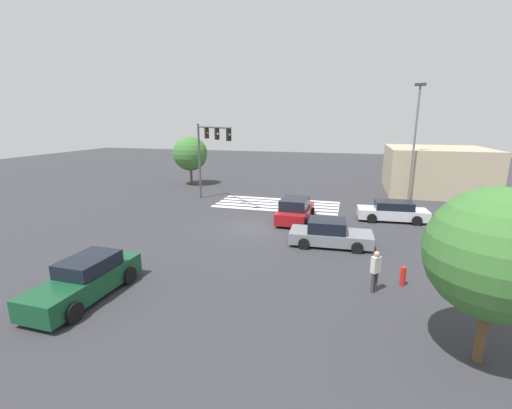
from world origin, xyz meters
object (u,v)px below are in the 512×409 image
car_0 (330,234)px  car_1 (295,210)px  tree_corner_b (190,154)px  tree_corner_a (496,254)px  car_4 (86,279)px  fire_hydrant (403,276)px  traffic_signal_mast (209,145)px  street_light_pole_a (415,134)px  pedestrian (376,269)px  car_3 (393,211)px

car_0 → car_1: size_ratio=0.99×
car_1 → tree_corner_b: bearing=52.2°
tree_corner_a → tree_corner_b: 30.59m
car_4 → fire_hydrant: (-11.82, -4.26, -0.29)m
car_0 → tree_corner_b: tree_corner_b is taller
traffic_signal_mast → car_1: size_ratio=1.42×
car_4 → street_light_pole_a: street_light_pole_a is taller
car_4 → pedestrian: bearing=108.5°
car_0 → tree_corner_b: bearing=133.6°
tree_corner_a → fire_hydrant: tree_corner_a is taller
pedestrian → fire_hydrant: (-1.17, -0.90, -0.53)m
car_1 → car_3: car_1 is taller
car_3 → fire_hydrant: bearing=82.7°
fire_hydrant → traffic_signal_mast: bearing=-40.6°
traffic_signal_mast → street_light_pole_a: bearing=63.2°
traffic_signal_mast → car_3: (-13.93, 1.48, -4.09)m
car_4 → pedestrian: 11.17m
pedestrian → tree_corner_b: tree_corner_b is taller
car_1 → fire_hydrant: 10.00m
traffic_signal_mast → car_4: (-1.53, 15.68, -4.02)m
car_0 → street_light_pole_a: 14.72m
car_3 → car_1: bearing=11.8°
pedestrian → street_light_pole_a: (-3.70, -17.54, 4.60)m
traffic_signal_mast → car_3: traffic_signal_mast is taller
car_4 → pedestrian: (-10.65, -3.35, 0.24)m
car_4 → tree_corner_b: size_ratio=0.94×
car_3 → tree_corner_a: bearing=89.5°
car_3 → fire_hydrant: (0.58, 9.94, -0.22)m
pedestrian → fire_hydrant: size_ratio=2.00×
traffic_signal_mast → street_light_pole_a: street_light_pole_a is taller
tree_corner_a → fire_hydrant: (1.42, -4.36, -2.81)m
car_1 → tree_corner_a: tree_corner_a is taller
car_0 → car_4: car_4 is taller
tree_corner_a → street_light_pole_a: bearing=-93.0°
tree_corner_b → traffic_signal_mast: bearing=125.6°
car_0 → car_4: (8.59, 8.28, 0.08)m
car_0 → tree_corner_b: 21.47m
car_0 → tree_corner_a: (-4.65, 8.38, 2.59)m
street_light_pole_a → car_0: bearing=65.5°
car_3 → tree_corner_b: bearing=-28.6°
traffic_signal_mast → car_1: 9.16m
tree_corner_a → traffic_signal_mast: bearing=-46.9°
traffic_signal_mast → pedestrian: size_ratio=3.72×
tree_corner_b → tree_corner_a: bearing=130.9°
car_1 → car_4: car_1 is taller
traffic_signal_mast → car_1: (-7.57, 3.27, -4.00)m
car_1 → tree_corner_a: 14.65m
car_4 → tree_corner_b: (6.79, -23.02, 2.57)m
traffic_signal_mast → street_light_pole_a: 16.73m
car_0 → pedestrian: 5.34m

